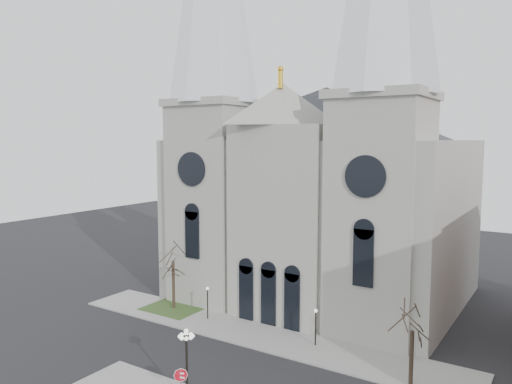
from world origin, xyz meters
The scene contains 10 objects.
ground centered at (0.00, 0.00, 0.00)m, with size 160.00×160.00×0.00m, color black.
sidewalk_far centered at (0.00, 11.00, 0.07)m, with size 40.00×6.00×0.14m, color gray.
grass_patch centered at (-11.00, 12.00, 0.09)m, with size 6.00×5.00×0.18m, color #2D481F.
cathedral centered at (0.00, 22.86, 18.48)m, with size 33.00×26.66×54.00m.
tree_left centered at (-11.00, 12.00, 5.58)m, with size 3.20×3.20×7.50m.
tree_right centered at (15.00, 9.00, 4.47)m, with size 3.20×3.20×6.00m.
ped_lamp_left centered at (-6.00, 11.50, 2.33)m, with size 0.32×0.32×3.26m.
ped_lamp_right centered at (6.00, 11.50, 2.33)m, with size 0.32×0.32×3.26m.
stop_sign centered at (2.85, -2.53, 2.04)m, with size 0.91×0.39×2.69m.
globe_lamp centered at (2.96, -2.04, 3.46)m, with size 1.21×1.21×5.28m.
Camera 1 is at (24.47, -26.65, 18.10)m, focal length 35.00 mm.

